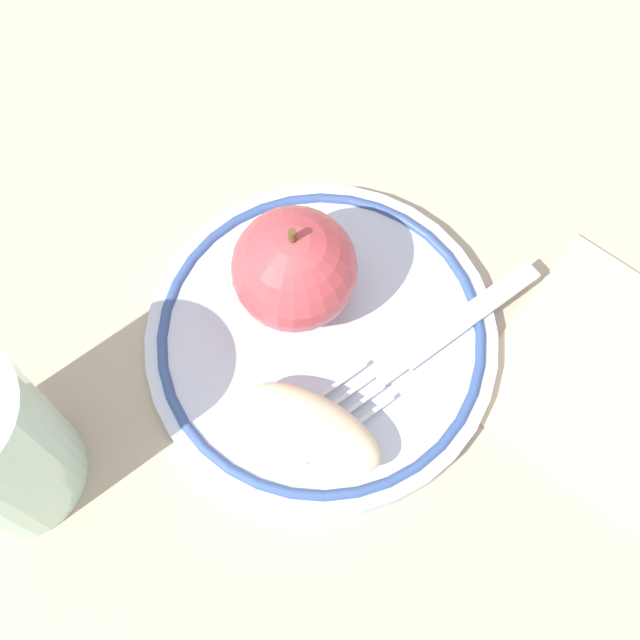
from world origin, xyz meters
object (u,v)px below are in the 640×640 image
Objects in this scene: apple_slice_front at (313,427)px; fork at (423,349)px; napkin_folded at (633,393)px; plate at (320,338)px; apple_red_whole at (294,269)px.

fork is at bearing -111.23° from apple_slice_front.
plate is at bearing 124.06° from napkin_folded.
apple_red_whole is (0.01, 0.03, 0.04)m from plate.
apple_red_whole reaches higher than apple_slice_front.
plate is 2.55× the size of apple_slice_front.
plate is 0.05m from apple_red_whole.
apple_red_whole is at bearing -61.92° from fork.
napkin_folded is at bearing -62.02° from apple_red_whole.
apple_red_whole is at bearing 74.37° from plate.
fork is (0.08, -0.01, -0.01)m from apple_slice_front.
apple_slice_front is at bearing 142.67° from napkin_folded.
plate is 0.06m from fork.
plate is 1.14× the size of fork.
apple_red_whole reaches higher than napkin_folded.
fork is (0.03, -0.07, -0.03)m from apple_red_whole.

